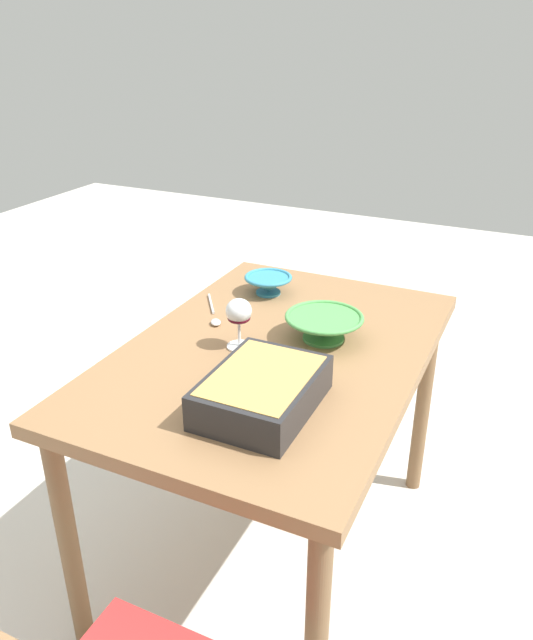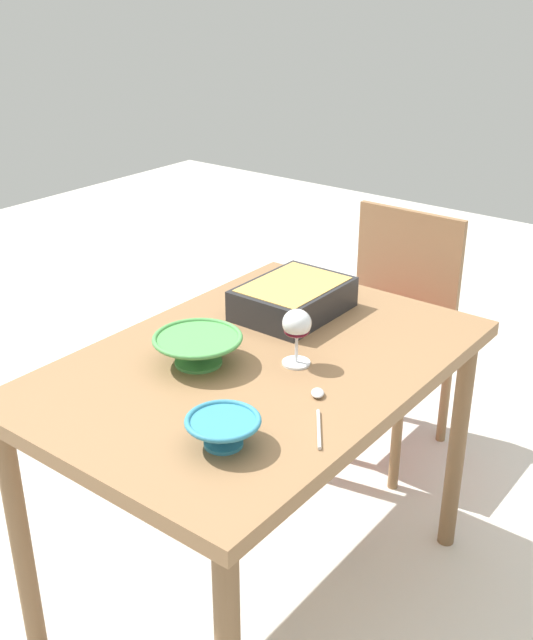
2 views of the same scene
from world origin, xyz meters
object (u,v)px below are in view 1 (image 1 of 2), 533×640
(small_bowl, at_px, (268,283))
(serving_spoon, at_px, (214,316))
(casserole_dish, at_px, (262,390))
(dining_table, at_px, (275,375))
(wine_glass, at_px, (239,315))
(mixing_bowl, at_px, (324,326))

(small_bowl, height_order, serving_spoon, small_bowl)
(casserole_dish, bearing_deg, small_bowl, -156.18)
(dining_table, bearing_deg, serving_spoon, -112.16)
(wine_glass, xyz_separation_m, serving_spoon, (-0.14, -0.16, -0.09))
(casserole_dish, distance_m, small_bowl, 0.69)
(mixing_bowl, xyz_separation_m, serving_spoon, (0.01, -0.36, -0.04))
(casserole_dish, relative_size, small_bowl, 2.01)
(mixing_bowl, distance_m, small_bowl, 0.37)
(casserole_dish, height_order, serving_spoon, casserole_dish)
(dining_table, relative_size, casserole_dish, 3.66)
(casserole_dish, distance_m, mixing_bowl, 0.39)
(mixing_bowl, relative_size, serving_spoon, 1.07)
(dining_table, height_order, wine_glass, wine_glass)
(wine_glass, distance_m, mixing_bowl, 0.25)
(dining_table, bearing_deg, casserole_dish, 18.69)
(wine_glass, bearing_deg, dining_table, 111.27)
(mixing_bowl, xyz_separation_m, small_bowl, (-0.24, -0.28, -0.01))
(small_bowl, xyz_separation_m, serving_spoon, (0.24, -0.07, -0.03))
(wine_glass, height_order, casserole_dish, wine_glass)
(mixing_bowl, relative_size, small_bowl, 1.41)
(dining_table, distance_m, serving_spoon, 0.29)
(casserole_dish, height_order, small_bowl, casserole_dish)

